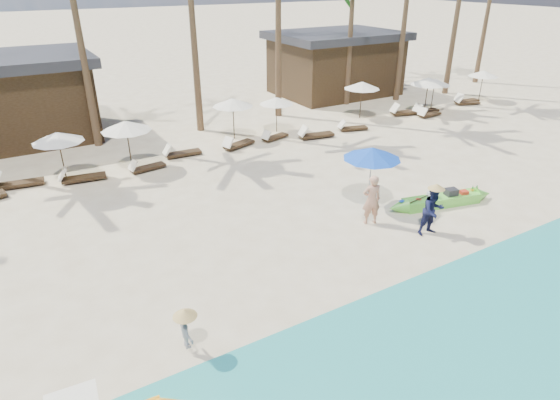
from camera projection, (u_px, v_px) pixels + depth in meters
ground at (304, 258)px, 14.59m from camera, size 240.00×240.00×0.00m
wet_sand_strip at (423, 361)px, 10.71m from camera, size 240.00×4.50×0.01m
green_canoe at (441, 200)px, 17.79m from camera, size 4.91×1.42×0.63m
tourist at (372, 200)px, 16.22m from camera, size 0.77×0.62×1.83m
vendor_green at (433, 211)px, 15.57m from camera, size 0.92×0.77×1.74m
vendor_yellow at (187, 331)px, 10.67m from camera, size 0.36×0.62×0.95m
blue_umbrella at (372, 153)px, 17.06m from camera, size 2.13×2.13×2.30m
resort_parasol_4 at (58, 137)px, 19.22m from camera, size 2.07×2.07×2.13m
lounger_4_left at (16, 183)px, 19.27m from camera, size 1.92×0.80×0.63m
lounger_4_right at (80, 177)px, 19.81m from camera, size 1.93×0.81×0.64m
resort_parasol_5 at (126, 126)px, 20.31m from camera, size 2.17×2.17×2.24m
lounger_5_left at (146, 167)px, 20.90m from camera, size 1.68×0.72×0.55m
resort_parasol_6 at (233, 102)px, 24.18m from camera, size 2.12×2.12×2.19m
lounger_6_left at (180, 153)px, 22.52m from camera, size 1.83×0.66×0.61m
lounger_6_right at (237, 144)px, 23.65m from camera, size 1.91×1.10×0.62m
resort_parasol_7 at (276, 101)px, 25.40m from camera, size 1.88×1.88×1.94m
lounger_7_left at (274, 137)px, 24.79m from camera, size 1.69×0.89×0.55m
lounger_7_right at (314, 134)px, 25.01m from camera, size 2.02×0.91×0.66m
resort_parasol_8 at (362, 85)px, 27.76m from camera, size 2.14×2.14×2.21m
lounger_8_left at (351, 127)px, 26.24m from camera, size 1.74×0.97×0.57m
resort_parasol_9 at (428, 81)px, 28.58m from camera, size 2.19×2.19×2.26m
lounger_9_left at (404, 112)px, 29.08m from camera, size 2.09×1.08×0.68m
lounger_9_right at (428, 114)px, 28.74m from camera, size 1.71×0.61×0.57m
resort_parasol_10 at (435, 82)px, 29.25m from camera, size 2.00×2.00×2.06m
lounger_10_left at (425, 110)px, 29.40m from camera, size 1.87×0.63×0.63m
lounger_10_right at (466, 102)px, 31.37m from camera, size 1.71×1.03×0.56m
resort_parasol_11 at (484, 73)px, 31.69m from camera, size 2.00×2.00×2.06m
lounger_11_left at (466, 100)px, 31.76m from camera, size 1.89×0.80×0.62m
pavilion_east at (335, 63)px, 33.56m from camera, size 8.80×6.60×4.30m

